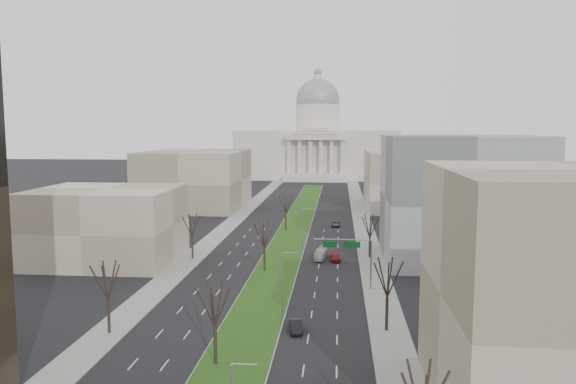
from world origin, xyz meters
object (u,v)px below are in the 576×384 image
Objects in this scene: car_black at (296,326)px; car_red at (335,257)px; box_van at (321,254)px; car_grey_far at (336,224)px.

car_black reaches higher than car_red.
car_black is at bearing -86.17° from box_van.
car_red reaches higher than car_grey_far.
car_red is 38.00m from car_grey_far.
car_grey_far is at bearing 92.48° from box_van.
box_van is at bearing -92.60° from car_grey_far.
box_van is at bearing 150.58° from car_red.
car_black is 39.78m from box_van.
car_black reaches higher than car_grey_far.
box_van is at bearing 78.23° from car_black.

